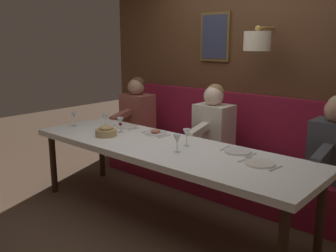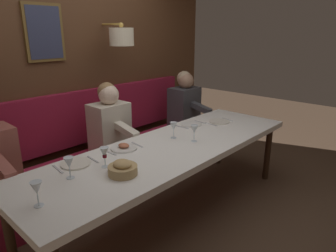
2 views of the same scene
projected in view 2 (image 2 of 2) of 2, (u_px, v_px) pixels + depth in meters
ground_plane at (171, 214)px, 3.04m from camera, size 12.00×12.00×0.00m
dining_table at (171, 151)px, 2.84m from camera, size 0.90×2.95×0.74m
banquette_bench at (115, 168)px, 3.55m from camera, size 0.52×3.15×0.45m
back_wall_panel at (80, 66)px, 3.58m from camera, size 0.59×4.35×2.90m
diner_nearest at (185, 101)px, 4.26m from camera, size 0.60×0.40×0.79m
diner_near at (110, 121)px, 3.34m from camera, size 0.60×0.40×0.79m
place_setting_0 at (219, 122)px, 3.55m from camera, size 0.24×0.33×0.01m
place_setting_1 at (191, 124)px, 3.44m from camera, size 0.24×0.32×0.01m
place_setting_2 at (124, 147)px, 2.74m from camera, size 0.24×0.32×0.05m
place_setting_3 at (76, 164)px, 2.42m from camera, size 0.24×0.32×0.01m
wine_glass_0 at (37, 189)px, 1.82m from camera, size 0.07×0.07×0.16m
wine_glass_1 at (174, 127)px, 2.99m from camera, size 0.07×0.07×0.16m
wine_glass_2 at (69, 163)px, 2.17m from camera, size 0.07×0.07×0.16m
wine_glass_3 at (194, 130)px, 2.90m from camera, size 0.07×0.07×0.16m
wine_glass_4 at (104, 153)px, 2.35m from camera, size 0.07×0.07×0.16m
bread_bowl at (123, 169)px, 2.24m from camera, size 0.22×0.22×0.12m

